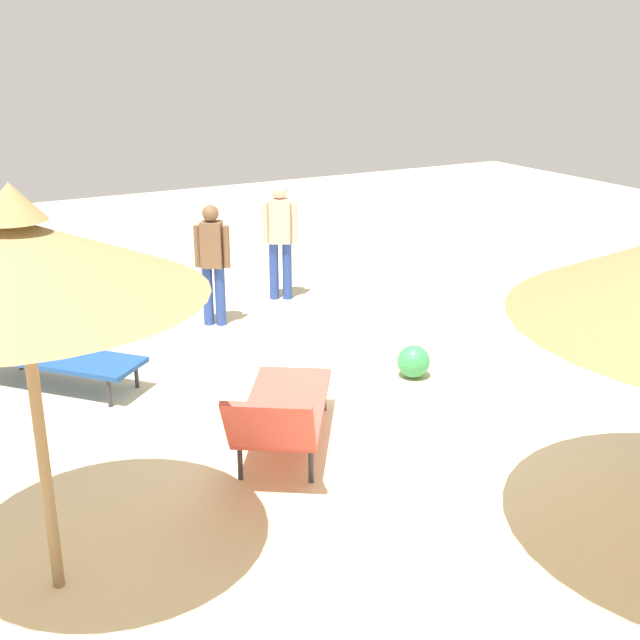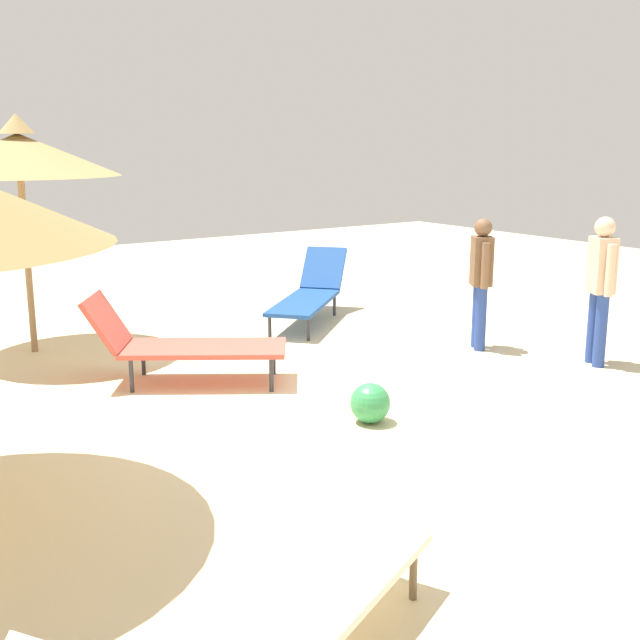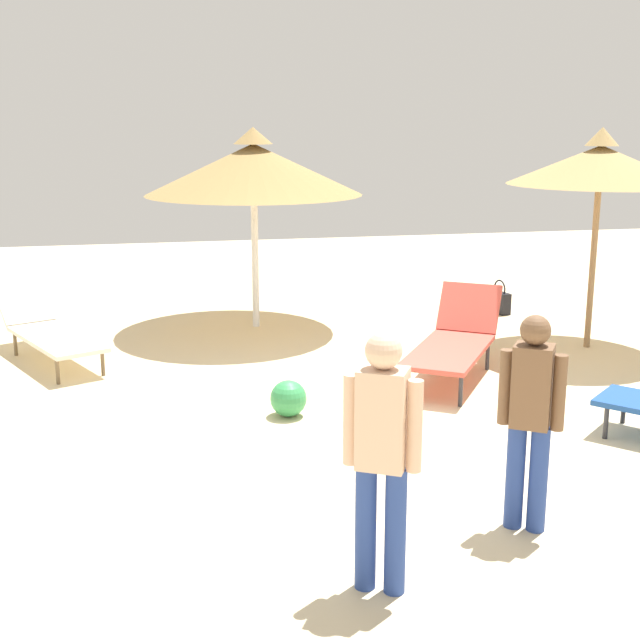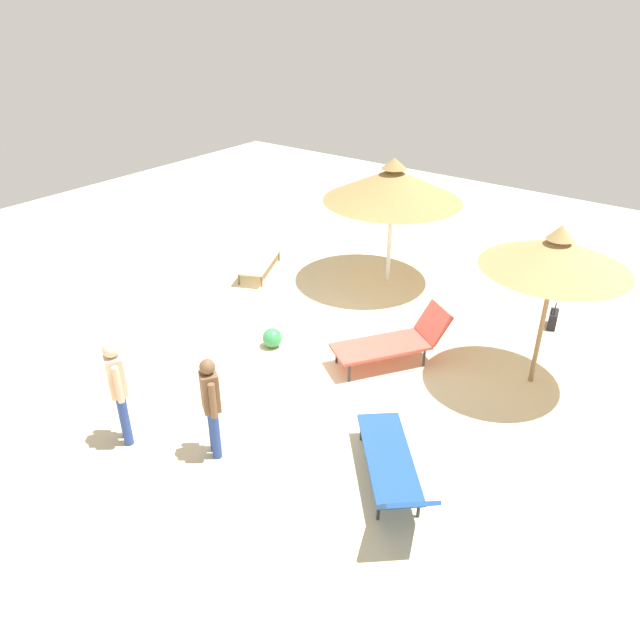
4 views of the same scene
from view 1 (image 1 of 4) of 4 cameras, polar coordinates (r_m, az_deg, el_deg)
ground at (r=8.44m, az=3.00°, el=-5.29°), size 24.00×24.00×0.10m
parasol_umbrella_near_right at (r=4.99m, az=-20.50°, el=4.04°), size 2.20×2.20×2.69m
lounge_chair_far_right at (r=7.00m, az=-2.71°, el=-6.39°), size 1.67×2.02×0.91m
lounge_chair_front at (r=8.94m, az=-19.43°, el=-1.87°), size 1.92×2.07×0.88m
person_standing_back at (r=10.13m, az=-7.58°, el=4.28°), size 0.39×0.32×1.54m
person_standing_far_left at (r=11.09m, az=-2.84°, el=6.07°), size 0.43×0.33×1.62m
beach_ball at (r=8.72m, az=6.60°, el=-2.92°), size 0.35×0.35×0.35m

